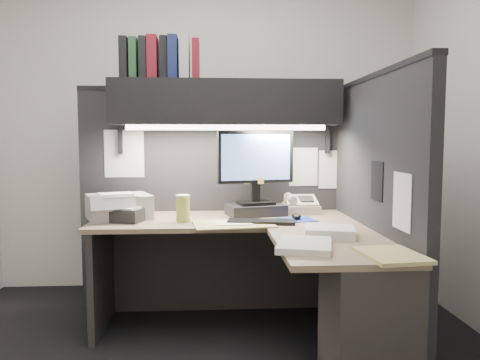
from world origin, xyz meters
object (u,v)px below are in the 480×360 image
at_px(monitor, 256,182).
at_px(coffee_cup, 183,209).
at_px(desk, 285,286).
at_px(printer, 119,207).
at_px(overhead_shelf, 226,103).
at_px(telephone, 301,206).
at_px(notebook_stack, 124,214).
at_px(keyboard, 261,222).

distance_m(monitor, coffee_cup, 0.56).
bearing_deg(desk, monitor, 98.23).
bearing_deg(coffee_cup, printer, 158.91).
height_order(overhead_shelf, telephone, overhead_shelf).
bearing_deg(coffee_cup, notebook_stack, 168.98).
xyz_separation_m(monitor, coffee_cup, (-0.48, -0.23, -0.15)).
bearing_deg(keyboard, notebook_stack, 178.56).
distance_m(overhead_shelf, monitor, 0.58).
height_order(desk, notebook_stack, notebook_stack).
bearing_deg(notebook_stack, keyboard, -10.13).
relative_size(desk, monitor, 2.95).
bearing_deg(desk, telephone, 73.16).
bearing_deg(printer, notebook_stack, -84.59).
bearing_deg(notebook_stack, desk, -28.15).
xyz_separation_m(monitor, keyboard, (0.00, -0.32, -0.22)).
bearing_deg(printer, coffee_cup, -42.52).
relative_size(coffee_cup, notebook_stack, 0.59).
bearing_deg(printer, keyboard, -36.49).
xyz_separation_m(desk, printer, (-1.01, 0.61, 0.37)).
distance_m(keyboard, printer, 0.96).
relative_size(desk, printer, 4.34).
height_order(telephone, coffee_cup, coffee_cup).
xyz_separation_m(monitor, notebook_stack, (-0.87, -0.16, -0.19)).
xyz_separation_m(desk, monitor, (-0.10, 0.68, 0.52)).
height_order(monitor, notebook_stack, monitor).
bearing_deg(telephone, printer, -173.07).
relative_size(keyboard, telephone, 1.66).
bearing_deg(overhead_shelf, telephone, 1.31).
bearing_deg(telephone, notebook_stack, -168.55).
bearing_deg(overhead_shelf, coffee_cup, -132.29).
distance_m(telephone, notebook_stack, 1.22).
height_order(overhead_shelf, coffee_cup, overhead_shelf).
relative_size(overhead_shelf, monitor, 2.69).
bearing_deg(notebook_stack, coffee_cup, -11.02).
xyz_separation_m(overhead_shelf, keyboard, (0.21, -0.39, -0.76)).
relative_size(overhead_shelf, notebook_stack, 5.62).
bearing_deg(overhead_shelf, monitor, -20.52).
distance_m(desk, telephone, 0.87).
distance_m(monitor, printer, 0.93).
bearing_deg(keyboard, printer, 173.64).
height_order(keyboard, printer, printer).
xyz_separation_m(monitor, telephone, (0.33, 0.09, -0.18)).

